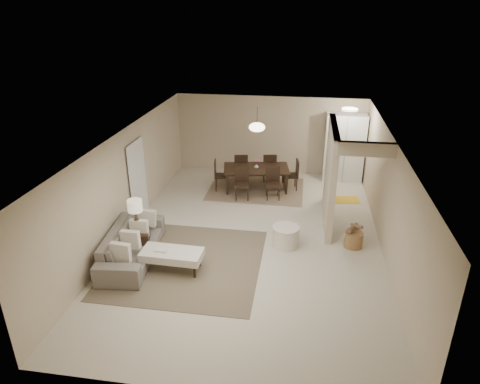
% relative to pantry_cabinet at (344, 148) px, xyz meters
% --- Properties ---
extents(floor, '(9.00, 9.00, 0.00)m').
position_rel_pantry_cabinet_xyz_m(floor, '(-2.35, -4.15, -1.05)').
color(floor, beige).
rests_on(floor, ground).
extents(ceiling, '(9.00, 9.00, 0.00)m').
position_rel_pantry_cabinet_xyz_m(ceiling, '(-2.35, -4.15, 1.45)').
color(ceiling, white).
rests_on(ceiling, back_wall).
extents(back_wall, '(6.00, 0.00, 6.00)m').
position_rel_pantry_cabinet_xyz_m(back_wall, '(-2.35, 0.35, 0.20)').
color(back_wall, '#C5B595').
rests_on(back_wall, floor).
extents(left_wall, '(0.00, 9.00, 9.00)m').
position_rel_pantry_cabinet_xyz_m(left_wall, '(-5.35, -4.15, 0.20)').
color(left_wall, '#C5B595').
rests_on(left_wall, floor).
extents(right_wall, '(0.00, 9.00, 9.00)m').
position_rel_pantry_cabinet_xyz_m(right_wall, '(0.65, -4.15, 0.20)').
color(right_wall, '#C5B595').
rests_on(right_wall, floor).
extents(partition, '(0.15, 2.50, 2.50)m').
position_rel_pantry_cabinet_xyz_m(partition, '(-0.55, -2.90, 0.20)').
color(partition, '#C5B595').
rests_on(partition, floor).
extents(doorway, '(0.04, 0.90, 2.04)m').
position_rel_pantry_cabinet_xyz_m(doorway, '(-5.32, -3.55, -0.03)').
color(doorway, black).
rests_on(doorway, floor).
extents(pantry_cabinet, '(1.20, 0.55, 2.10)m').
position_rel_pantry_cabinet_xyz_m(pantry_cabinet, '(0.00, 0.00, 0.00)').
color(pantry_cabinet, white).
rests_on(pantry_cabinet, floor).
extents(flush_light, '(0.44, 0.44, 0.05)m').
position_rel_pantry_cabinet_xyz_m(flush_light, '(-0.05, -0.95, 1.41)').
color(flush_light, white).
rests_on(flush_light, ceiling).
extents(living_rug, '(3.20, 3.20, 0.01)m').
position_rel_pantry_cabinet_xyz_m(living_rug, '(-3.61, -5.40, -1.04)').
color(living_rug, brown).
rests_on(living_rug, floor).
extents(sofa, '(2.45, 1.16, 0.69)m').
position_rel_pantry_cabinet_xyz_m(sofa, '(-4.80, -5.40, -0.70)').
color(sofa, slate).
rests_on(sofa, floor).
extents(ottoman_bench, '(1.28, 0.62, 0.45)m').
position_rel_pantry_cabinet_xyz_m(ottoman_bench, '(-3.81, -5.70, -0.69)').
color(ottoman_bench, beige).
rests_on(ottoman_bench, living_rug).
extents(side_table, '(0.59, 0.59, 0.53)m').
position_rel_pantry_cabinet_xyz_m(side_table, '(-4.75, -5.14, -0.79)').
color(side_table, black).
rests_on(side_table, floor).
extents(table_lamp, '(0.32, 0.32, 0.76)m').
position_rel_pantry_cabinet_xyz_m(table_lamp, '(-4.75, -5.14, 0.04)').
color(table_lamp, '#462E1E').
rests_on(table_lamp, side_table).
extents(round_pouf, '(0.62, 0.62, 0.48)m').
position_rel_pantry_cabinet_xyz_m(round_pouf, '(-1.53, -4.36, -0.81)').
color(round_pouf, beige).
rests_on(round_pouf, floor).
extents(wicker_basket, '(0.52, 0.52, 0.36)m').
position_rel_pantry_cabinet_xyz_m(wicker_basket, '(0.02, -4.15, -0.87)').
color(wicker_basket, brown).
rests_on(wicker_basket, floor).
extents(dining_rug, '(2.80, 2.10, 0.01)m').
position_rel_pantry_cabinet_xyz_m(dining_rug, '(-2.59, -1.21, -1.04)').
color(dining_rug, '#7C644D').
rests_on(dining_rug, floor).
extents(dining_table, '(2.07, 1.38, 0.67)m').
position_rel_pantry_cabinet_xyz_m(dining_table, '(-2.59, -1.21, -0.71)').
color(dining_table, black).
rests_on(dining_table, dining_rug).
extents(dining_chairs, '(2.50, 1.98, 0.92)m').
position_rel_pantry_cabinet_xyz_m(dining_chairs, '(-2.59, -1.21, -0.59)').
color(dining_chairs, black).
rests_on(dining_chairs, dining_rug).
extents(vase, '(0.17, 0.17, 0.13)m').
position_rel_pantry_cabinet_xyz_m(vase, '(-2.59, -1.21, -0.31)').
color(vase, silver).
rests_on(vase, dining_table).
extents(yellow_mat, '(0.89, 0.61, 0.01)m').
position_rel_pantry_cabinet_xyz_m(yellow_mat, '(0.00, -1.59, -1.04)').
color(yellow_mat, gold).
rests_on(yellow_mat, floor).
extents(pendant_light, '(0.46, 0.46, 0.71)m').
position_rel_pantry_cabinet_xyz_m(pendant_light, '(-2.59, -1.21, 0.87)').
color(pendant_light, '#462E1E').
rests_on(pendant_light, ceiling).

